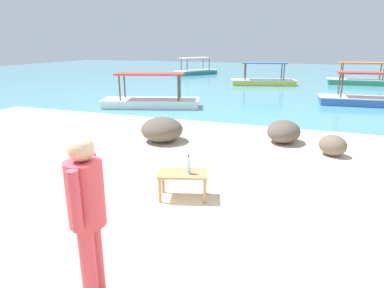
% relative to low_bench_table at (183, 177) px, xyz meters
% --- Properties ---
extents(sand_beach, '(18.00, 14.00, 0.04)m').
position_rel_low_bench_table_xyz_m(sand_beach, '(0.13, -1.79, -0.38)').
color(sand_beach, beige).
rests_on(sand_beach, ground).
extents(water_surface, '(60.00, 36.00, 0.03)m').
position_rel_low_bench_table_xyz_m(water_surface, '(0.13, 20.21, -0.40)').
color(water_surface, teal).
rests_on(water_surface, ground).
extents(low_bench_table, '(0.85, 0.64, 0.43)m').
position_rel_low_bench_table_xyz_m(low_bench_table, '(0.00, 0.00, 0.00)').
color(low_bench_table, '#A37A4C').
rests_on(low_bench_table, sand_beach).
extents(bottle, '(0.07, 0.07, 0.30)m').
position_rel_low_bench_table_xyz_m(bottle, '(0.10, -0.02, 0.19)').
color(bottle, '#A3C6D1').
rests_on(bottle, low_bench_table).
extents(person_standing, '(0.32, 0.49, 1.62)m').
position_rel_low_bench_table_xyz_m(person_standing, '(0.02, -2.33, 0.59)').
color(person_standing, '#CC3D47').
rests_on(person_standing, sand_beach).
extents(shore_rock_large, '(1.45, 1.46, 0.59)m').
position_rel_low_bench_table_xyz_m(shore_rock_large, '(-1.64, 2.80, -0.06)').
color(shore_rock_large, brown).
rests_on(shore_rock_large, sand_beach).
extents(shore_rock_medium, '(0.77, 0.75, 0.46)m').
position_rel_low_bench_table_xyz_m(shore_rock_medium, '(2.28, 3.03, -0.13)').
color(shore_rock_medium, '#6B5B4C').
rests_on(shore_rock_medium, sand_beach).
extents(shore_rock_flat, '(0.81, 0.97, 0.54)m').
position_rel_low_bench_table_xyz_m(shore_rock_flat, '(1.19, 3.70, -0.09)').
color(shore_rock_flat, brown).
rests_on(shore_rock_flat, sand_beach).
extents(boat_blue, '(3.75, 1.43, 1.29)m').
position_rel_low_bench_table_xyz_m(boat_blue, '(3.87, 10.22, -0.11)').
color(boat_blue, '#3866B7').
rests_on(boat_blue, water_surface).
extents(boat_white, '(3.85, 2.19, 1.29)m').
position_rel_low_bench_table_xyz_m(boat_white, '(-4.00, 6.94, -0.11)').
color(boat_white, white).
rests_on(boat_white, water_surface).
extents(boat_yellow, '(3.85, 2.07, 1.29)m').
position_rel_low_bench_table_xyz_m(boat_yellow, '(-1.00, 15.58, -0.11)').
color(boat_yellow, gold).
rests_on(boat_yellow, water_surface).
extents(boat_green, '(3.73, 1.34, 1.29)m').
position_rel_low_bench_table_xyz_m(boat_green, '(4.37, 17.72, -0.11)').
color(boat_green, '#338E66').
rests_on(boat_green, water_surface).
extents(boat_teal, '(2.98, 3.70, 1.29)m').
position_rel_low_bench_table_xyz_m(boat_teal, '(-7.03, 20.82, -0.11)').
color(boat_teal, teal).
rests_on(boat_teal, water_surface).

